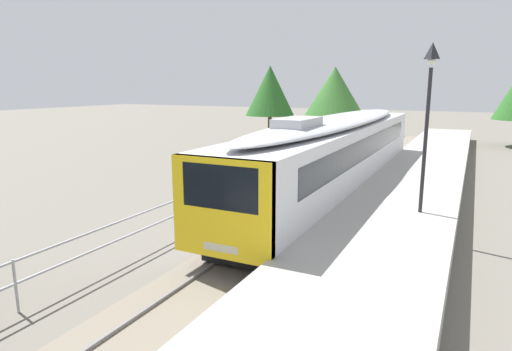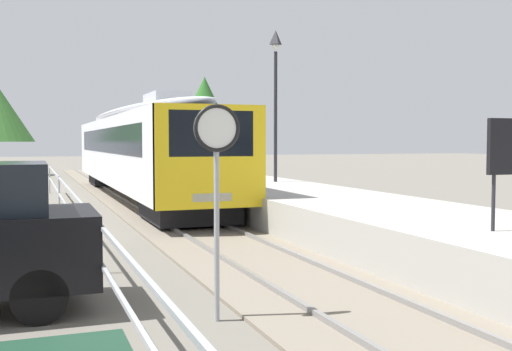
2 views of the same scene
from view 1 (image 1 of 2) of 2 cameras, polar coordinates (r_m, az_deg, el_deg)
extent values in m
plane|color=#6B665B|center=(18.45, -1.75, -4.00)|extent=(160.00, 160.00, 0.00)
cube|color=slate|center=(17.28, 7.09, -5.06)|extent=(3.20, 60.00, 0.06)
cube|color=slate|center=(17.50, 4.86, -4.56)|extent=(0.08, 60.00, 0.08)
cube|color=slate|center=(17.05, 9.38, -5.12)|extent=(0.08, 60.00, 0.08)
cube|color=silver|center=(20.22, 10.63, 2.87)|extent=(2.80, 20.70, 2.55)
cube|color=yellow|center=(10.92, -4.43, -4.31)|extent=(2.80, 0.24, 2.55)
cube|color=black|center=(10.72, -4.70, -1.53)|extent=(2.13, 0.08, 1.12)
cube|color=black|center=(20.17, 10.67, 4.02)|extent=(2.82, 17.39, 0.92)
ellipsoid|color=#B2B5BA|center=(20.06, 10.78, 6.98)|extent=(2.69, 19.88, 0.44)
cube|color=#B2B5BA|center=(15.14, 5.42, 6.78)|extent=(1.10, 2.20, 0.36)
cube|color=#EAE5C6|center=(11.18, -4.54, -9.31)|extent=(1.00, 0.10, 0.20)
cube|color=black|center=(13.33, 0.79, -8.32)|extent=(2.24, 3.20, 0.55)
cube|color=black|center=(28.11, 14.99, 1.87)|extent=(2.24, 3.20, 0.55)
cube|color=#A8A59E|center=(16.44, 17.90, -4.90)|extent=(3.90, 60.00, 0.90)
cylinder|color=#232328|center=(14.93, 21.14, 4.06)|extent=(0.12, 0.12, 4.60)
pyramid|color=#232328|center=(14.87, 21.94, 14.81)|extent=(0.34, 0.34, 0.50)
sphere|color=silver|center=(14.85, 21.85, 13.59)|extent=(0.24, 0.24, 0.24)
cube|color=#9EA0A5|center=(11.05, -29.04, -9.77)|extent=(0.05, 36.00, 0.05)
cube|color=#9EA0A5|center=(11.23, -28.78, -12.22)|extent=(0.05, 36.00, 0.05)
cylinder|color=#9EA0A5|center=(11.26, -28.75, -12.51)|extent=(0.06, 0.06, 1.25)
cylinder|color=#9EA0A5|center=(17.60, -4.16, -2.70)|extent=(0.06, 0.06, 1.25)
cylinder|color=#9EA0A5|center=(25.58, 6.14, 1.75)|extent=(0.06, 0.06, 1.25)
cylinder|color=brown|center=(40.86, 1.79, 6.20)|extent=(0.36, 0.36, 2.30)
cone|color=#286023|center=(40.69, 1.83, 10.97)|extent=(4.47, 4.47, 4.50)
cylinder|color=brown|center=(41.89, 10.02, 6.18)|extent=(0.36, 0.36, 2.32)
cone|color=#38702D|center=(41.72, 10.18, 10.77)|extent=(5.43, 5.43, 4.38)
camera|label=2|loc=(11.34, -90.18, -13.64)|focal=43.02mm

